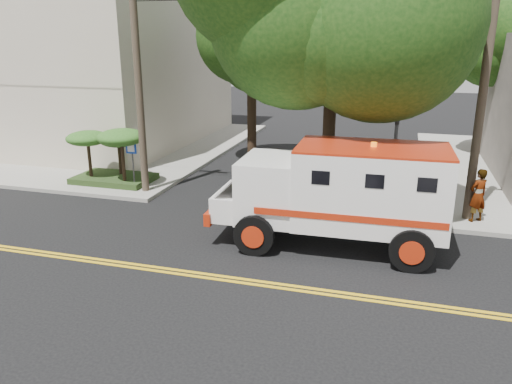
% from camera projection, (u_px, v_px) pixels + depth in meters
% --- Properties ---
extents(ground, '(100.00, 100.00, 0.00)m').
position_uv_depth(ground, '(229.00, 279.00, 12.86)').
color(ground, black).
rests_on(ground, ground).
extents(sidewalk_nw, '(17.00, 17.00, 0.15)m').
position_uv_depth(sidewalk_nw, '(86.00, 144.00, 28.82)').
color(sidewalk_nw, gray).
rests_on(sidewalk_nw, ground).
extents(building_left, '(16.00, 14.00, 10.00)m').
position_uv_depth(building_left, '(63.00, 52.00, 29.23)').
color(building_left, '#BBAD99').
rests_on(building_left, sidewalk_nw).
extents(utility_pole_left, '(0.28, 0.28, 9.00)m').
position_uv_depth(utility_pole_left, '(138.00, 79.00, 18.52)').
color(utility_pole_left, '#382D23').
rests_on(utility_pole_left, ground).
extents(utility_pole_right, '(0.28, 0.28, 9.00)m').
position_uv_depth(utility_pole_right, '(484.00, 87.00, 15.51)').
color(utility_pole_right, '#382D23').
rests_on(utility_pole_right, ground).
extents(tree_left, '(4.48, 4.20, 7.70)m').
position_uv_depth(tree_left, '(257.00, 43.00, 22.67)').
color(tree_left, black).
rests_on(tree_left, ground).
extents(traffic_signal, '(0.15, 0.18, 3.60)m').
position_uv_depth(traffic_signal, '(394.00, 157.00, 16.31)').
color(traffic_signal, '#3F3F42').
rests_on(traffic_signal, ground).
extents(accessibility_sign, '(0.45, 0.10, 2.02)m').
position_uv_depth(accessibility_sign, '(132.00, 159.00, 19.77)').
color(accessibility_sign, '#3F3F42').
rests_on(accessibility_sign, ground).
extents(palm_planter, '(3.52, 2.63, 2.36)m').
position_uv_depth(palm_planter, '(111.00, 147.00, 20.43)').
color(palm_planter, '#1E3314').
rests_on(palm_planter, sidewalk_nw).
extents(armored_truck, '(6.83, 2.92, 3.07)m').
position_uv_depth(armored_truck, '(340.00, 190.00, 14.42)').
color(armored_truck, white).
rests_on(armored_truck, ground).
extents(pedestrian_a, '(0.78, 0.73, 1.78)m').
position_uv_depth(pedestrian_a, '(478.00, 195.00, 16.25)').
color(pedestrian_a, gray).
rests_on(pedestrian_a, sidewalk_ne).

